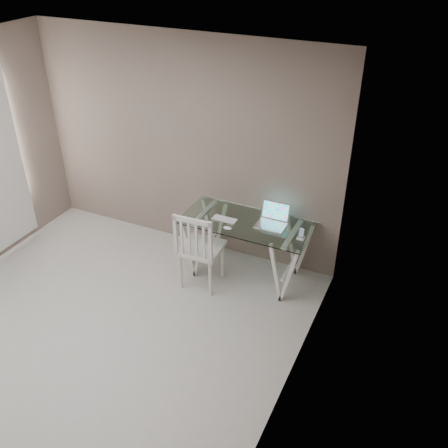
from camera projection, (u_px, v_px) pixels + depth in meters
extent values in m
plane|color=#A9A6A1|center=(82.00, 349.00, 5.04)|extent=(4.50, 4.50, 0.00)
cube|color=white|center=(27.00, 83.00, 3.62)|extent=(4.00, 4.50, 0.02)
cube|color=#73635A|center=(184.00, 146.00, 6.06)|extent=(4.00, 0.02, 2.70)
cube|color=#73635A|center=(276.00, 302.00, 3.61)|extent=(0.02, 4.50, 2.70)
cube|color=silver|center=(247.00, 223.00, 5.71)|extent=(1.50, 0.70, 0.01)
cube|color=silver|center=(205.00, 239.00, 6.11)|extent=(0.24, 0.62, 0.72)
cube|color=silver|center=(290.00, 261.00, 5.72)|extent=(0.24, 0.62, 0.72)
cube|color=silver|center=(201.00, 248.00, 5.71)|extent=(0.49, 0.49, 0.04)
cylinder|color=silver|center=(181.00, 271.00, 5.76)|extent=(0.04, 0.04, 0.47)
cylinder|color=silver|center=(210.00, 279.00, 5.64)|extent=(0.04, 0.04, 0.47)
cylinder|color=silver|center=(194.00, 254.00, 6.06)|extent=(0.04, 0.04, 0.47)
cylinder|color=silver|center=(222.00, 261.00, 5.94)|extent=(0.04, 0.04, 0.47)
cube|color=silver|center=(193.00, 239.00, 5.41)|extent=(0.46, 0.06, 0.52)
cube|color=silver|center=(271.00, 225.00, 5.64)|extent=(0.33, 0.23, 0.01)
cube|color=#19D899|center=(276.00, 211.00, 5.69)|extent=(0.33, 0.07, 0.22)
cube|color=silver|center=(225.00, 219.00, 5.76)|extent=(0.30, 0.13, 0.01)
ellipsoid|color=white|center=(227.00, 228.00, 5.57)|extent=(0.10, 0.06, 0.03)
cube|color=white|center=(301.00, 238.00, 5.41)|extent=(0.08, 0.08, 0.02)
cube|color=black|center=(302.00, 232.00, 5.38)|extent=(0.06, 0.03, 0.12)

